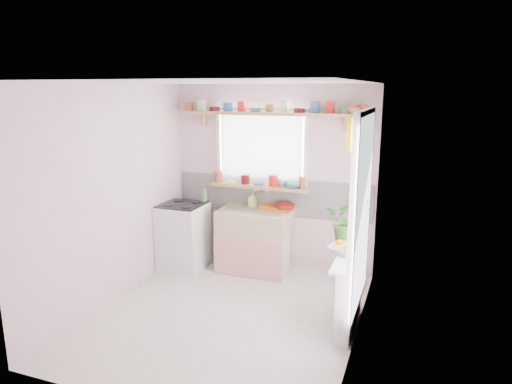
% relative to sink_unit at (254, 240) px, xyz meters
% --- Properties ---
extents(room, '(3.20, 3.20, 3.20)m').
position_rel_sink_unit_xyz_m(room, '(0.81, -0.43, 0.94)').
color(room, white).
rests_on(room, ground).
extents(sink_unit, '(0.95, 0.65, 1.11)m').
position_rel_sink_unit_xyz_m(sink_unit, '(0.00, 0.00, 0.00)').
color(sink_unit, white).
rests_on(sink_unit, ground).
extents(cooker, '(0.58, 0.58, 0.93)m').
position_rel_sink_unit_xyz_m(cooker, '(-0.95, -0.24, 0.03)').
color(cooker, white).
rests_on(cooker, ground).
extents(radiator_ledge, '(0.22, 0.95, 0.78)m').
position_rel_sink_unit_xyz_m(radiator_ledge, '(1.45, -1.09, -0.03)').
color(radiator_ledge, white).
rests_on(radiator_ledge, ground).
extents(windowsill, '(1.40, 0.22, 0.04)m').
position_rel_sink_unit_xyz_m(windowsill, '(-0.00, 0.19, 0.71)').
color(windowsill, tan).
rests_on(windowsill, room).
extents(pine_shelf, '(2.52, 0.24, 0.04)m').
position_rel_sink_unit_xyz_m(pine_shelf, '(0.15, 0.18, 1.69)').
color(pine_shelf, tan).
rests_on(pine_shelf, room).
extents(shelf_crockery, '(2.47, 0.11, 0.12)m').
position_rel_sink_unit_xyz_m(shelf_crockery, '(0.13, 0.18, 1.76)').
color(shelf_crockery, '#A55133').
rests_on(shelf_crockery, pine_shelf).
extents(sill_crockery, '(1.35, 0.11, 0.12)m').
position_rel_sink_unit_xyz_m(sill_crockery, '(-0.02, 0.19, 0.78)').
color(sill_crockery, '#A55133').
rests_on(sill_crockery, windowsill).
extents(dish_tray, '(0.48, 0.41, 0.04)m').
position_rel_sink_unit_xyz_m(dish_tray, '(0.27, 0.21, 0.44)').
color(dish_tray, orange).
rests_on(dish_tray, sink_unit).
extents(colander, '(0.37, 0.37, 0.13)m').
position_rel_sink_unit_xyz_m(colander, '(0.38, 0.15, 0.48)').
color(colander, '#611210').
rests_on(colander, sink_unit).
extents(jade_plant, '(0.52, 0.46, 0.54)m').
position_rel_sink_unit_xyz_m(jade_plant, '(1.36, -0.69, 0.61)').
color(jade_plant, '#386C2B').
rests_on(jade_plant, radiator_ledge).
extents(fruit_bowl, '(0.39, 0.39, 0.08)m').
position_rel_sink_unit_xyz_m(fruit_bowl, '(1.36, -1.01, 0.38)').
color(fruit_bowl, silver).
rests_on(fruit_bowl, radiator_ledge).
extents(herb_pot, '(0.11, 0.09, 0.18)m').
position_rel_sink_unit_xyz_m(herb_pot, '(1.48, -1.28, 0.44)').
color(herb_pot, '#245A26').
rests_on(herb_pot, radiator_ledge).
extents(soap_bottle_sink, '(0.09, 0.10, 0.20)m').
position_rel_sink_unit_xyz_m(soap_bottle_sink, '(-0.10, 0.21, 0.52)').
color(soap_bottle_sink, '#C1CC5A').
rests_on(soap_bottle_sink, sink_unit).
extents(sill_cup, '(0.16, 0.16, 0.10)m').
position_rel_sink_unit_xyz_m(sill_cup, '(0.32, 0.25, 0.78)').
color(sill_cup, beige).
rests_on(sill_cup, windowsill).
extents(sill_bowl, '(0.23, 0.23, 0.07)m').
position_rel_sink_unit_xyz_m(sill_bowl, '(0.48, 0.19, 0.76)').
color(sill_bowl, teal).
rests_on(sill_bowl, windowsill).
extents(shelf_vase, '(0.15, 0.15, 0.15)m').
position_rel_sink_unit_xyz_m(shelf_vase, '(1.24, 0.12, 1.78)').
color(shelf_vase, '#B66038').
rests_on(shelf_vase, pine_shelf).
extents(cooker_bottle, '(0.12, 0.12, 0.24)m').
position_rel_sink_unit_xyz_m(cooker_bottle, '(-0.73, -0.02, 0.60)').
color(cooker_bottle, '#458A53').
rests_on(cooker_bottle, cooker).
extents(fruit, '(0.20, 0.14, 0.10)m').
position_rel_sink_unit_xyz_m(fruit, '(1.37, -1.00, 0.44)').
color(fruit, orange).
rests_on(fruit, fruit_bowl).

